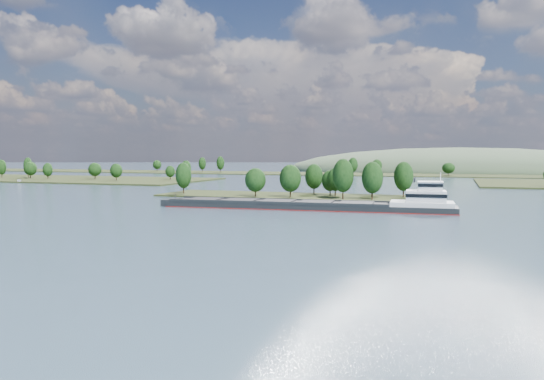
% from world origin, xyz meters
% --- Properties ---
extents(ground, '(1800.00, 1800.00, 0.00)m').
position_xyz_m(ground, '(0.00, 120.00, 0.00)').
color(ground, '#324857').
rests_on(ground, ground).
extents(tree_island, '(100.00, 30.00, 15.19)m').
position_xyz_m(tree_island, '(7.33, 178.68, 4.33)').
color(tree_island, '#242D14').
rests_on(tree_island, ground).
extents(back_shoreline, '(900.00, 60.00, 14.77)m').
position_xyz_m(back_shoreline, '(7.00, 399.79, 0.61)').
color(back_shoreline, '#242D14').
rests_on(back_shoreline, ground).
extents(hill_west, '(320.00, 160.00, 44.00)m').
position_xyz_m(hill_west, '(60.00, 500.00, 0.00)').
color(hill_west, '#3F5339').
rests_on(hill_west, ground).
extents(cargo_barge, '(87.79, 15.95, 11.81)m').
position_xyz_m(cargo_barge, '(22.80, 139.35, 1.49)').
color(cargo_barge, black).
rests_on(cargo_barge, ground).
extents(motorboat, '(5.68, 4.86, 2.12)m').
position_xyz_m(motorboat, '(-170.53, 221.51, 1.06)').
color(motorboat, white).
rests_on(motorboat, ground).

